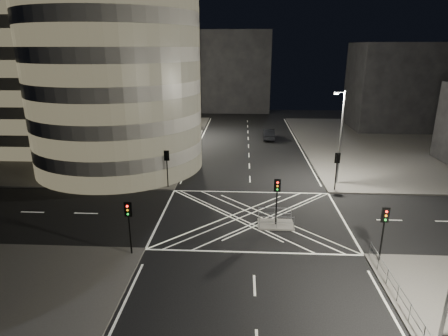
# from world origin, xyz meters

# --- Properties ---
(ground) EXTENTS (120.00, 120.00, 0.00)m
(ground) POSITION_xyz_m (0.00, 0.00, 0.00)
(ground) COLOR black
(ground) RESTS_ON ground
(sidewalk_far_left) EXTENTS (42.00, 42.00, 0.15)m
(sidewalk_far_left) POSITION_xyz_m (-29.00, 27.00, 0.07)
(sidewalk_far_left) COLOR #4F4D4A
(sidewalk_far_left) RESTS_ON ground
(sidewalk_far_right) EXTENTS (42.00, 42.00, 0.15)m
(sidewalk_far_right) POSITION_xyz_m (29.00, 27.00, 0.07)
(sidewalk_far_right) COLOR #4F4D4A
(sidewalk_far_right) RESTS_ON ground
(central_island) EXTENTS (3.00, 2.00, 0.15)m
(central_island) POSITION_xyz_m (2.00, -1.50, 0.07)
(central_island) COLOR slate
(central_island) RESTS_ON ground
(office_tower_curved) EXTENTS (30.00, 29.00, 27.20)m
(office_tower_curved) POSITION_xyz_m (-20.74, 18.74, 12.65)
(office_tower_curved) COLOR gray
(office_tower_curved) RESTS_ON sidewalk_far_left
(office_block_rear) EXTENTS (24.00, 16.00, 22.00)m
(office_block_rear) POSITION_xyz_m (-22.00, 42.00, 11.15)
(office_block_rear) COLOR gray
(office_block_rear) RESTS_ON sidewalk_far_left
(building_right_far) EXTENTS (14.00, 12.00, 15.00)m
(building_right_far) POSITION_xyz_m (26.00, 40.00, 7.65)
(building_right_far) COLOR black
(building_right_far) RESTS_ON sidewalk_far_right
(building_far_end) EXTENTS (18.00, 8.00, 18.00)m
(building_far_end) POSITION_xyz_m (-4.00, 58.00, 9.00)
(building_far_end) COLOR black
(building_far_end) RESTS_ON ground
(tree_a) EXTENTS (3.79, 3.79, 6.90)m
(tree_a) POSITION_xyz_m (-10.50, 9.00, 4.85)
(tree_a) COLOR black
(tree_a) RESTS_ON sidewalk_far_left
(tree_b) EXTENTS (5.23, 5.23, 8.31)m
(tree_b) POSITION_xyz_m (-10.50, 15.00, 5.45)
(tree_b) COLOR black
(tree_b) RESTS_ON sidewalk_far_left
(tree_c) EXTENTS (3.74, 3.74, 6.53)m
(tree_c) POSITION_xyz_m (-10.50, 21.00, 4.51)
(tree_c) COLOR black
(tree_c) RESTS_ON sidewalk_far_left
(tree_d) EXTENTS (4.38, 4.38, 7.75)m
(tree_d) POSITION_xyz_m (-10.50, 27.00, 5.37)
(tree_d) COLOR black
(tree_d) RESTS_ON sidewalk_far_left
(tree_e) EXTENTS (4.37, 4.37, 7.20)m
(tree_e) POSITION_xyz_m (-10.50, 33.00, 4.83)
(tree_e) COLOR black
(tree_e) RESTS_ON sidewalk_far_left
(traffic_signal_fl) EXTENTS (0.55, 0.22, 4.00)m
(traffic_signal_fl) POSITION_xyz_m (-8.80, 6.80, 2.91)
(traffic_signal_fl) COLOR black
(traffic_signal_fl) RESTS_ON sidewalk_far_left
(traffic_signal_nl) EXTENTS (0.55, 0.22, 4.00)m
(traffic_signal_nl) POSITION_xyz_m (-8.80, -6.80, 2.91)
(traffic_signal_nl) COLOR black
(traffic_signal_nl) RESTS_ON sidewalk_near_left
(traffic_signal_fr) EXTENTS (0.55, 0.22, 4.00)m
(traffic_signal_fr) POSITION_xyz_m (8.80, 6.80, 2.91)
(traffic_signal_fr) COLOR black
(traffic_signal_fr) RESTS_ON sidewalk_far_right
(traffic_signal_nr) EXTENTS (0.55, 0.22, 4.00)m
(traffic_signal_nr) POSITION_xyz_m (8.80, -6.80, 2.91)
(traffic_signal_nr) COLOR black
(traffic_signal_nr) RESTS_ON sidewalk_near_right
(traffic_signal_island) EXTENTS (0.55, 0.22, 4.00)m
(traffic_signal_island) POSITION_xyz_m (2.00, -1.50, 2.91)
(traffic_signal_island) COLOR black
(traffic_signal_island) RESTS_ON central_island
(street_lamp_left_near) EXTENTS (1.25, 0.25, 10.00)m
(street_lamp_left_near) POSITION_xyz_m (-9.44, 12.00, 5.54)
(street_lamp_left_near) COLOR slate
(street_lamp_left_near) RESTS_ON sidewalk_far_left
(street_lamp_left_far) EXTENTS (1.25, 0.25, 10.00)m
(street_lamp_left_far) POSITION_xyz_m (-9.44, 30.00, 5.54)
(street_lamp_left_far) COLOR slate
(street_lamp_left_far) RESTS_ON sidewalk_far_left
(street_lamp_right_far) EXTENTS (1.25, 0.25, 10.00)m
(street_lamp_right_far) POSITION_xyz_m (9.44, 9.00, 5.54)
(street_lamp_right_far) COLOR slate
(street_lamp_right_far) RESTS_ON sidewalk_far_right
(railing_near_right) EXTENTS (0.06, 11.70, 1.10)m
(railing_near_right) POSITION_xyz_m (8.30, -12.15, 0.70)
(railing_near_right) COLOR slate
(railing_near_right) RESTS_ON sidewalk_near_right
(railing_island_south) EXTENTS (2.80, 0.06, 1.10)m
(railing_island_south) POSITION_xyz_m (2.00, -2.40, 0.70)
(railing_island_south) COLOR slate
(railing_island_south) RESTS_ON central_island
(railing_island_north) EXTENTS (2.80, 0.06, 1.10)m
(railing_island_north) POSITION_xyz_m (2.00, -0.60, 0.70)
(railing_island_north) COLOR slate
(railing_island_north) RESTS_ON central_island
(sedan) EXTENTS (1.91, 5.23, 1.71)m
(sedan) POSITION_xyz_m (3.31, 29.69, 0.86)
(sedan) COLOR black
(sedan) RESTS_ON ground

